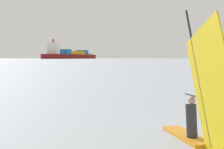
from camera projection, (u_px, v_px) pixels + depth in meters
windsurfer at (200, 108)px, 9.09m from camera, size 2.38×3.94×4.19m
cargo_ship at (71, 55)px, 697.19m from camera, size 31.25×219.04×37.61m
distant_headland at (196, 53)px, 1221.62m from camera, size 1318.09×665.89×41.27m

